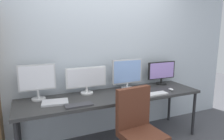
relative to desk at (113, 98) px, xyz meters
The scene contains 12 objects.
wall_back 0.74m from the desk, 90.00° to the left, with size 5.02×0.10×2.60m.
desk is the anchor object (origin of this frame).
office_chair 0.74m from the desk, 88.36° to the right, with size 0.52×0.52×0.99m.
monitor_far_left 1.06m from the desk, 167.89° to the left, with size 0.46×0.18×0.47m.
monitor_center_left 0.47m from the desk, 147.22° to the left, with size 0.59×0.18×0.39m.
monitor_center_right 0.49m from the desk, 32.78° to the left, with size 0.50×0.18×0.46m.
monitor_far_right 1.04m from the desk, 12.11° to the left, with size 0.53×0.18×0.39m.
keyboard_left 0.61m from the desk, 157.67° to the right, with size 0.34×0.13×0.02m, color #38383D.
keyboard_right 0.61m from the desk, 22.33° to the right, with size 0.35×0.13×0.02m, color silver.
computer_mouse 0.91m from the desk, ahead, with size 0.06×0.10×0.03m, color silver.
laptop_closed 0.81m from the desk, behind, with size 0.32×0.22×0.02m, color silver.
coffee_mug 0.27m from the desk, 36.79° to the right, with size 0.11×0.08×0.09m.
Camera 1 is at (-1.10, -1.87, 1.61)m, focal length 31.84 mm.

